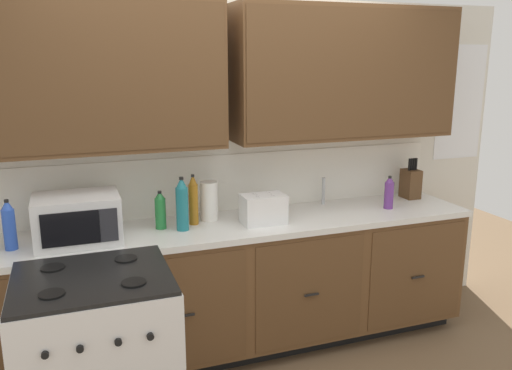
% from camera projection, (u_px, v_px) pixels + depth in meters
% --- Properties ---
extents(wall_unit, '(4.48, 0.40, 2.36)m').
position_uv_depth(wall_unit, '(226.00, 112.00, 3.45)').
color(wall_unit, silver).
rests_on(wall_unit, ground_plane).
extents(counter_run, '(3.31, 0.64, 0.92)m').
position_uv_depth(counter_run, '(236.00, 286.00, 3.54)').
color(counter_run, black).
rests_on(counter_run, ground_plane).
extents(stove_range, '(0.76, 0.68, 0.95)m').
position_uv_depth(stove_range, '(99.00, 362.00, 2.66)').
color(stove_range, white).
rests_on(stove_range, ground_plane).
extents(microwave, '(0.48, 0.37, 0.28)m').
position_uv_depth(microwave, '(77.00, 219.00, 3.05)').
color(microwave, white).
rests_on(microwave, counter_run).
extents(toaster, '(0.28, 0.18, 0.19)m').
position_uv_depth(toaster, '(263.00, 209.00, 3.41)').
color(toaster, white).
rests_on(toaster, counter_run).
extents(knife_block, '(0.11, 0.14, 0.31)m').
position_uv_depth(knife_block, '(411.00, 183.00, 4.03)').
color(knife_block, '#52361E').
rests_on(knife_block, counter_run).
extents(sink_faucet, '(0.02, 0.02, 0.20)m').
position_uv_depth(sink_faucet, '(323.00, 191.00, 3.86)').
color(sink_faucet, '#B2B5BA').
rests_on(sink_faucet, counter_run).
extents(paper_towel_roll, '(0.12, 0.12, 0.26)m').
position_uv_depth(paper_towel_roll, '(209.00, 201.00, 3.47)').
color(paper_towel_roll, white).
rests_on(paper_towel_roll, counter_run).
extents(bottle_amber, '(0.06, 0.06, 0.33)m').
position_uv_depth(bottle_amber, '(193.00, 200.00, 3.38)').
color(bottle_amber, '#9E6619').
rests_on(bottle_amber, counter_run).
extents(bottle_teal, '(0.08, 0.08, 0.34)m').
position_uv_depth(bottle_teal, '(182.00, 204.00, 3.26)').
color(bottle_teal, '#1E707A').
rests_on(bottle_teal, counter_run).
extents(bottle_green, '(0.07, 0.07, 0.24)m').
position_uv_depth(bottle_green, '(160.00, 210.00, 3.30)').
color(bottle_green, '#237A38').
rests_on(bottle_green, counter_run).
extents(bottle_violet, '(0.07, 0.07, 0.24)m').
position_uv_depth(bottle_violet, '(389.00, 193.00, 3.74)').
color(bottle_violet, '#663384').
rests_on(bottle_violet, counter_run).
extents(bottle_blue, '(0.07, 0.07, 0.29)m').
position_uv_depth(bottle_blue, '(9.00, 225.00, 2.93)').
color(bottle_blue, blue).
rests_on(bottle_blue, counter_run).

